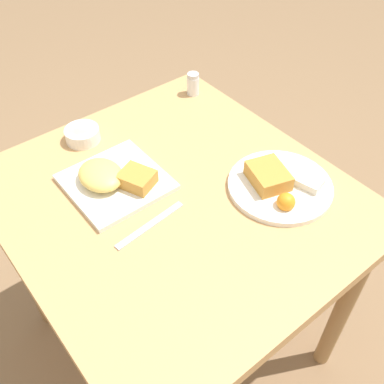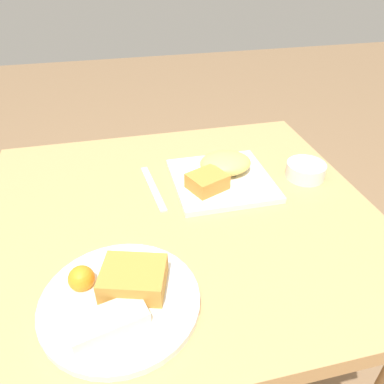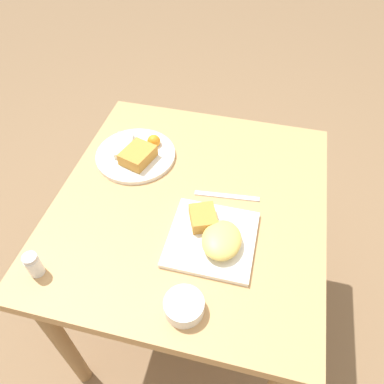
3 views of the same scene
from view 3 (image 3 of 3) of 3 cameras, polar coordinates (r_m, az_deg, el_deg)
The scene contains 7 objects.
ground_plane at distance 1.72m, azimuth -0.20°, elevation -17.21°, with size 8.00×8.00×0.00m, color #846647.
dining_table at distance 1.18m, azimuth -0.28°, elevation -4.41°, with size 0.85×0.78×0.72m.
plate_square_near at distance 1.00m, azimuth 3.41°, elevation -6.76°, with size 0.23×0.23×0.06m.
plate_oval_far at distance 1.24m, azimuth -8.48°, elevation 5.83°, with size 0.26×0.26×0.05m.
sauce_ramekin at distance 0.90m, azimuth -1.23°, elevation -16.96°, with size 0.09×0.09×0.04m.
salt_shaker at distance 1.02m, azimuth -22.92°, elevation -10.29°, with size 0.04×0.04×0.07m.
butter_knife at distance 1.12m, azimuth 5.33°, elevation -0.61°, with size 0.04×0.19×0.00m.
Camera 3 is at (-0.70, -0.18, 1.56)m, focal length 35.00 mm.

